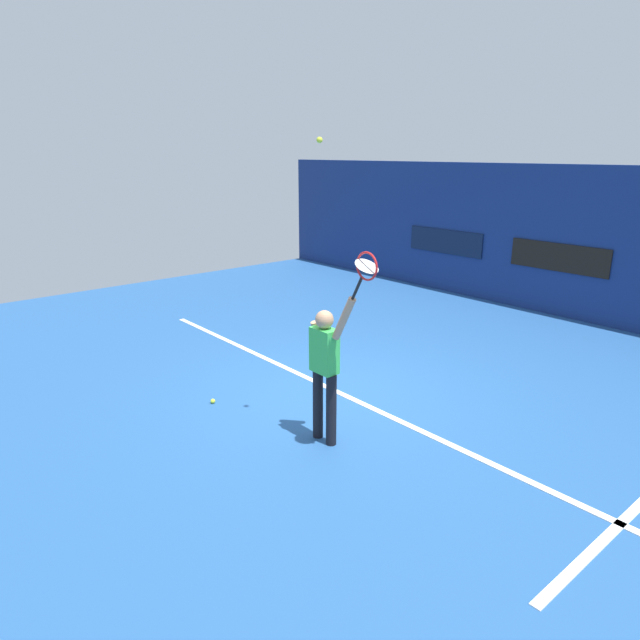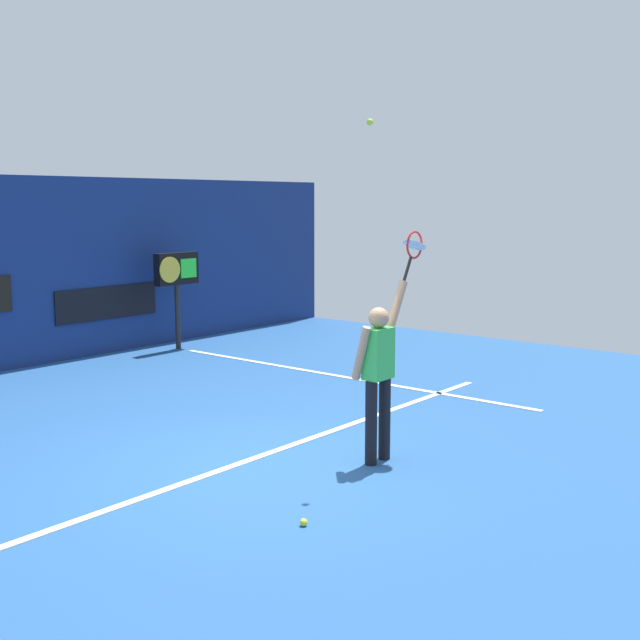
# 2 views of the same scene
# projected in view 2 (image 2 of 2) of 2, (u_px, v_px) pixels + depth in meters

# --- Properties ---
(ground_plane) EXTENTS (18.00, 18.00, 0.00)m
(ground_plane) POSITION_uv_depth(u_px,v_px,m) (249.00, 465.00, 8.69)
(ground_plane) COLOR #23518C
(sponsor_banner_starboard) EXTENTS (2.20, 0.03, 0.60)m
(sponsor_banner_starboard) POSITION_uv_depth(u_px,v_px,m) (108.00, 303.00, 14.92)
(sponsor_banner_starboard) COLOR black
(court_baseline) EXTENTS (10.00, 0.10, 0.01)m
(court_baseline) POSITION_uv_depth(u_px,v_px,m) (243.00, 463.00, 8.75)
(court_baseline) COLOR white
(court_baseline) RESTS_ON ground_plane
(court_sideline) EXTENTS (0.10, 7.00, 0.01)m
(court_sideline) POSITION_uv_depth(u_px,v_px,m) (337.00, 376.00, 13.08)
(court_sideline) COLOR white
(court_sideline) RESTS_ON ground_plane
(tennis_player) EXTENTS (0.75, 0.31, 1.94)m
(tennis_player) POSITION_uv_depth(u_px,v_px,m) (378.00, 370.00, 8.67)
(tennis_player) COLOR black
(tennis_player) RESTS_ON ground_plane
(tennis_racket) EXTENTS (0.43, 0.27, 0.61)m
(tennis_racket) POSITION_uv_depth(u_px,v_px,m) (414.00, 248.00, 8.98)
(tennis_racket) COLOR black
(tennis_ball) EXTENTS (0.07, 0.07, 0.07)m
(tennis_ball) POSITION_uv_depth(u_px,v_px,m) (370.00, 122.00, 8.20)
(tennis_ball) COLOR #CCE033
(scoreboard_clock) EXTENTS (0.96, 0.20, 1.83)m
(scoreboard_clock) POSITION_uv_depth(u_px,v_px,m) (177.00, 274.00, 15.28)
(scoreboard_clock) COLOR black
(scoreboard_clock) RESTS_ON ground_plane
(spare_ball) EXTENTS (0.07, 0.07, 0.07)m
(spare_ball) POSITION_uv_depth(u_px,v_px,m) (304.00, 522.00, 7.06)
(spare_ball) COLOR #CCE033
(spare_ball) RESTS_ON ground_plane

